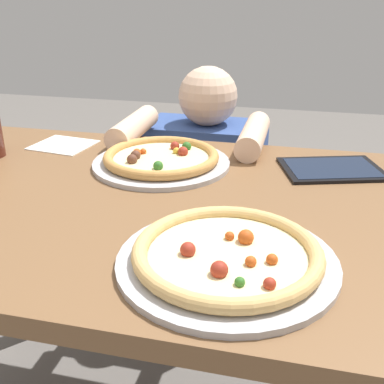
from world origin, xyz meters
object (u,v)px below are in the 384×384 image
Objects in this scene: pizza_near at (227,256)px; tablet at (332,169)px; pizza_far at (161,159)px; diner_seated at (206,212)px.

tablet is (0.18, 0.49, -0.01)m from pizza_near.
pizza_near and pizza_far have the same top height.
pizza_near is 0.39× the size of diner_seated.
pizza_far is 1.25× the size of tablet.
pizza_far is 0.37× the size of diner_seated.
diner_seated reaches higher than tablet.
tablet is 0.30× the size of diner_seated.
pizza_far is (-0.24, 0.42, -0.00)m from pizza_near.
diner_seated reaches higher than pizza_near.
pizza_far reaches higher than tablet.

